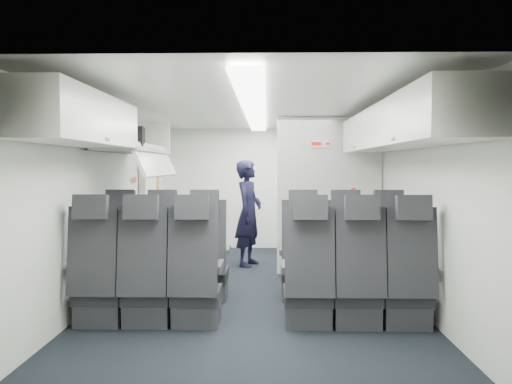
{
  "coord_description": "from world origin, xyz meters",
  "views": [
    {
      "loc": [
        0.14,
        -5.97,
        1.48
      ],
      "look_at": [
        0.0,
        0.4,
        1.15
      ],
      "focal_mm": 35.0,
      "sensor_mm": 36.0,
      "label": 1
    }
  ],
  "objects_px": {
    "flight_attendant": "(249,213)",
    "carry_on_bag": "(126,138)",
    "seat_row_front": "(254,264)",
    "galley_unit": "(313,197)",
    "boarding_door": "(150,201)",
    "seat_row_mid": "(252,283)"
  },
  "relations": [
    {
      "from": "flight_attendant",
      "to": "carry_on_bag",
      "type": "bearing_deg",
      "value": 165.49
    },
    {
      "from": "seat_row_front",
      "to": "galley_unit",
      "type": "bearing_deg",
      "value": 73.72
    },
    {
      "from": "seat_row_front",
      "to": "flight_attendant",
      "type": "height_order",
      "value": "flight_attendant"
    },
    {
      "from": "seat_row_front",
      "to": "carry_on_bag",
      "type": "bearing_deg",
      "value": -178.86
    },
    {
      "from": "boarding_door",
      "to": "flight_attendant",
      "type": "height_order",
      "value": "boarding_door"
    },
    {
      "from": "galley_unit",
      "to": "carry_on_bag",
      "type": "height_order",
      "value": "carry_on_bag"
    },
    {
      "from": "galley_unit",
      "to": "carry_on_bag",
      "type": "xyz_separation_m",
      "value": [
        -2.35,
        -3.28,
        0.84
      ]
    },
    {
      "from": "flight_attendant",
      "to": "seat_row_front",
      "type": "bearing_deg",
      "value": -157.77
    },
    {
      "from": "seat_row_front",
      "to": "galley_unit",
      "type": "xyz_separation_m",
      "value": [
        0.95,
        3.25,
        0.55
      ]
    },
    {
      "from": "galley_unit",
      "to": "flight_attendant",
      "type": "bearing_deg",
      "value": -129.4
    },
    {
      "from": "flight_attendant",
      "to": "carry_on_bag",
      "type": "xyz_separation_m",
      "value": [
        -1.27,
        -1.96,
        1.01
      ]
    },
    {
      "from": "galley_unit",
      "to": "flight_attendant",
      "type": "height_order",
      "value": "galley_unit"
    },
    {
      "from": "seat_row_front",
      "to": "seat_row_mid",
      "type": "bearing_deg",
      "value": -90.0
    },
    {
      "from": "seat_row_mid",
      "to": "flight_attendant",
      "type": "distance_m",
      "value": 2.87
    },
    {
      "from": "flight_attendant",
      "to": "galley_unit",
      "type": "bearing_deg",
      "value": -21.07
    },
    {
      "from": "seat_row_mid",
      "to": "flight_attendant",
      "type": "bearing_deg",
      "value": 92.66
    },
    {
      "from": "seat_row_mid",
      "to": "boarding_door",
      "type": "height_order",
      "value": "boarding_door"
    },
    {
      "from": "seat_row_front",
      "to": "galley_unit",
      "type": "distance_m",
      "value": 3.43
    },
    {
      "from": "boarding_door",
      "to": "carry_on_bag",
      "type": "xyz_separation_m",
      "value": [
        0.24,
        -2.11,
        0.84
      ]
    },
    {
      "from": "galley_unit",
      "to": "carry_on_bag",
      "type": "distance_m",
      "value": 4.12
    },
    {
      "from": "seat_row_mid",
      "to": "flight_attendant",
      "type": "height_order",
      "value": "flight_attendant"
    },
    {
      "from": "seat_row_front",
      "to": "seat_row_mid",
      "type": "distance_m",
      "value": 0.9
    }
  ]
}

